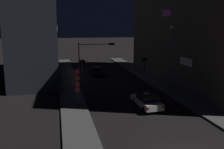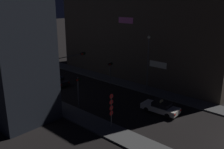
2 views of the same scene
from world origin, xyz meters
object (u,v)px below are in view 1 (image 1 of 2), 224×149
object	(u,v)px
taxi	(147,101)
traffic_light_right_kerb	(144,64)
far_car	(97,71)
traffic_light_overhead	(93,54)
sign_pole_left	(77,85)
traffic_light_left_kerb	(82,69)
street_lamp_near_block	(171,51)

from	to	relation	value
taxi	traffic_light_right_kerb	distance (m)	12.19
far_car	traffic_light_right_kerb	world-z (taller)	traffic_light_right_kerb
traffic_light_overhead	sign_pole_left	bearing A→B (deg)	-105.82
traffic_light_left_kerb	sign_pole_left	bearing A→B (deg)	-99.97
traffic_light_left_kerb	sign_pole_left	xyz separation A→B (m)	(-1.12, -6.38, -0.51)
taxi	far_car	size ratio (longest dim) A/B	1.00
traffic_light_overhead	taxi	bearing A→B (deg)	-73.71
far_car	traffic_light_left_kerb	distance (m)	10.05
taxi	traffic_light_left_kerb	world-z (taller)	traffic_light_left_kerb
traffic_light_overhead	traffic_light_right_kerb	bearing A→B (deg)	-8.09
far_car	traffic_light_overhead	world-z (taller)	traffic_light_overhead
taxi	street_lamp_near_block	bearing A→B (deg)	47.13
street_lamp_near_block	taxi	bearing A→B (deg)	-132.87
taxi	traffic_light_left_kerb	xyz separation A→B (m)	(-5.59, 8.11, 2.11)
far_car	street_lamp_near_block	distance (m)	14.78
far_car	sign_pole_left	distance (m)	16.34
far_car	traffic_light_overhead	distance (m)	6.12
traffic_light_right_kerb	street_lamp_near_block	xyz separation A→B (m)	(1.16, -6.15, 2.54)
traffic_light_left_kerb	far_car	bearing A→B (deg)	70.86
taxi	traffic_light_right_kerb	size ratio (longest dim) A/B	1.28
traffic_light_overhead	traffic_light_right_kerb	xyz separation A→B (m)	(7.42, -1.05, -1.62)
taxi	traffic_light_overhead	xyz separation A→B (m)	(-3.65, 12.50, 3.44)
traffic_light_left_kerb	street_lamp_near_block	xyz separation A→B (m)	(10.50, -2.81, 2.25)
traffic_light_overhead	traffic_light_right_kerb	world-z (taller)	traffic_light_overhead
traffic_light_right_kerb	far_car	bearing A→B (deg)	135.88
traffic_light_overhead	street_lamp_near_block	distance (m)	11.24
taxi	sign_pole_left	xyz separation A→B (m)	(-6.71, 1.73, 1.60)
far_car	street_lamp_near_block	world-z (taller)	street_lamp_near_block
far_car	street_lamp_near_block	size ratio (longest dim) A/B	0.57
far_car	traffic_light_left_kerb	xyz separation A→B (m)	(-3.22, -9.28, 2.11)
traffic_light_right_kerb	street_lamp_near_block	bearing A→B (deg)	-79.36
traffic_light_left_kerb	traffic_light_overhead	bearing A→B (deg)	66.27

